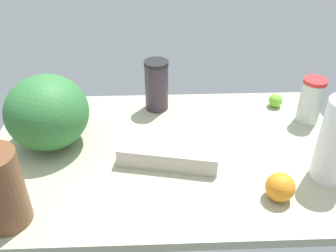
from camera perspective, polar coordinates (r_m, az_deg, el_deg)
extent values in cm
cube|color=#A6A889|center=(126.36, 0.00, -4.32)|extent=(120.00, 76.00, 3.00)
ellipsoid|color=#307237|center=(128.40, -17.93, 2.00)|extent=(27.07, 27.07, 24.57)
cylinder|color=silver|center=(145.72, 20.87, 3.39)|extent=(8.04, 8.04, 15.85)
cylinder|color=red|center=(141.83, 21.57, 6.38)|extent=(8.28, 8.28, 1.40)
cube|color=#BFB3A5|center=(119.21, 0.01, -4.26)|extent=(33.07, 17.04, 6.10)
cylinder|color=#382D38|center=(143.78, -1.74, 5.96)|extent=(8.94, 8.94, 18.43)
cylinder|color=black|center=(139.37, -1.81, 9.55)|extent=(9.21, 9.21, 1.40)
sphere|color=orange|center=(110.68, 16.73, -8.90)|extent=(8.30, 8.30, 8.30)
sphere|color=#6DBB30|center=(153.73, 16.06, 3.75)|extent=(5.35, 5.35, 5.35)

